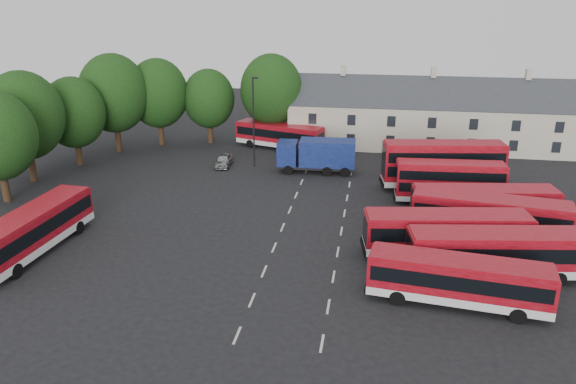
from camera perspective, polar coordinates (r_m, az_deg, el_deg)
name	(u,v)px	position (r m, az deg, el deg)	size (l,w,h in m)	color
ground	(279,237)	(46.01, -0.97, -4.59)	(140.00, 140.00, 0.00)	black
lane_markings	(312,229)	(47.48, 2.43, -3.79)	(5.15, 33.80, 0.01)	beige
treeline	(130,103)	(67.91, -15.73, 8.69)	(29.92, 32.59, 12.01)	black
terrace_houses	(430,118)	(73.10, 14.20, 7.33)	(35.70, 7.13, 10.06)	beige
bus_row_a	(459,278)	(37.44, 16.94, -8.35)	(11.52, 4.02, 3.19)	silver
bus_row_b	(497,251)	(41.60, 20.48, -5.59)	(12.44, 4.46, 3.44)	silver
bus_row_c	(447,231)	(43.68, 15.82, -3.80)	(12.51, 4.54, 3.46)	silver
bus_row_d	(490,214)	(47.95, 19.84, -2.10)	(12.51, 4.80, 3.45)	silver
bus_row_e	(484,203)	(50.31, 19.32, -1.06)	(12.23, 4.36, 3.38)	silver
bus_dd_south	(450,180)	(54.37, 16.11, 1.16)	(10.00, 2.83, 4.06)	silver
bus_dd_north	(443,163)	(58.07, 15.46, 2.88)	(12.12, 4.40, 4.86)	silver
bus_west	(33,228)	(46.76, -24.52, -3.34)	(3.58, 12.28, 3.43)	silver
bus_north	(279,134)	(70.71, -0.87, 5.91)	(11.54, 6.02, 3.20)	silver
box_truck	(318,154)	(61.48, 3.02, 3.86)	(8.51, 2.93, 3.68)	black
silver_car	(224,160)	(64.43, -6.54, 3.22)	(1.62, 4.02, 1.37)	#9C9FA4
lamppost	(254,120)	(62.70, -3.50, 7.32)	(0.71, 0.37, 10.15)	black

